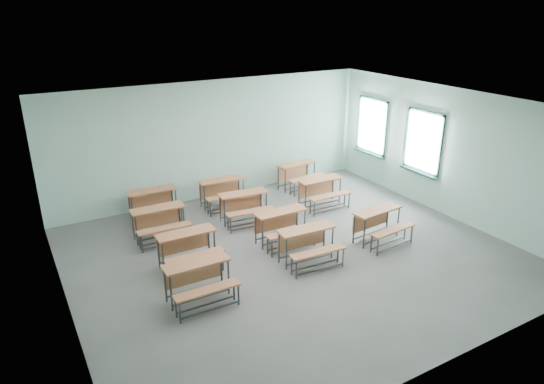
{
  "coord_description": "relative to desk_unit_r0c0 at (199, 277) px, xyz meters",
  "views": [
    {
      "loc": [
        -5.0,
        -7.78,
        5.06
      ],
      "look_at": [
        0.17,
        1.2,
        1.0
      ],
      "focal_mm": 32.0,
      "sensor_mm": 36.0,
      "label": 1
    }
  ],
  "objects": [
    {
      "name": "desk_unit_r0c0",
      "position": [
        0.0,
        0.0,
        0.0
      ],
      "size": [
        1.2,
        0.81,
        0.74
      ],
      "rotation": [
        0.0,
        0.0,
        -0.01
      ],
      "color": "#AA623D",
      "rests_on": "ground"
    },
    {
      "name": "desk_unit_r2c0",
      "position": [
        0.15,
        2.75,
        0.0
      ],
      "size": [
        1.21,
        0.83,
        0.74
      ],
      "rotation": [
        0.0,
        0.0,
        -0.03
      ],
      "color": "#AA623D",
      "rests_on": "ground"
    },
    {
      "name": "desk_unit_r3c1",
      "position": [
        2.2,
        3.76,
        0.0
      ],
      "size": [
        1.23,
        0.86,
        0.74
      ],
      "rotation": [
        0.0,
        0.0,
        -0.05
      ],
      "color": "#AA623D",
      "rests_on": "ground"
    },
    {
      "name": "desk_unit_r1c1",
      "position": [
        2.47,
        1.2,
        0.0
      ],
      "size": [
        1.19,
        0.8,
        0.74
      ],
      "rotation": [
        0.0,
        0.0,
        -0.0
      ],
      "color": "#AA623D",
      "rests_on": "ground"
    },
    {
      "name": "desk_unit_r3c2",
      "position": [
        4.66,
        3.93,
        0.0
      ],
      "size": [
        1.28,
        0.94,
        0.74
      ],
      "rotation": [
        0.0,
        0.0,
        0.12
      ],
      "color": "#AA623D",
      "rests_on": "ground"
    },
    {
      "name": "desk_unit_r2c2",
      "position": [
        4.46,
        2.49,
        0.0
      ],
      "size": [
        1.2,
        0.81,
        0.74
      ],
      "rotation": [
        0.0,
        0.0,
        -0.01
      ],
      "color": "#AA623D",
      "rests_on": "ground"
    },
    {
      "name": "desk_unit_r1c0",
      "position": [
        0.27,
        1.24,
        0.0
      ],
      "size": [
        1.2,
        0.82,
        0.74
      ],
      "rotation": [
        0.0,
        0.0,
        -0.02
      ],
      "color": "#AA623D",
      "rests_on": "ground"
    },
    {
      "name": "desk_unit_r0c2",
      "position": [
        4.41,
        0.19,
        0.0
      ],
      "size": [
        1.26,
        0.91,
        0.74
      ],
      "rotation": [
        0.0,
        0.0,
        0.1
      ],
      "color": "#AA623D",
      "rests_on": "ground"
    },
    {
      "name": "desk_unit_r0c1",
      "position": [
        2.47,
        0.18,
        0.0
      ],
      "size": [
        1.24,
        0.87,
        0.74
      ],
      "rotation": [
        0.0,
        0.0,
        -0.06
      ],
      "color": "#AA623D",
      "rests_on": "ground"
    },
    {
      "name": "room",
      "position": [
        2.47,
        0.67,
        1.1
      ],
      "size": [
        9.04,
        8.04,
        3.24
      ],
      "color": "slate",
      "rests_on": "ground"
    },
    {
      "name": "desk_unit_r3c0",
      "position": [
        0.38,
        3.93,
        0.0
      ],
      "size": [
        1.22,
        0.85,
        0.74
      ],
      "rotation": [
        0.0,
        0.0,
        -0.04
      ],
      "color": "#AA623D",
      "rests_on": "ground"
    },
    {
      "name": "desk_unit_r2c1",
      "position": [
        2.24,
        2.62,
        0.0
      ],
      "size": [
        1.26,
        0.91,
        0.74
      ],
      "rotation": [
        0.0,
        0.0,
        -0.09
      ],
      "color": "#AA623D",
      "rests_on": "ground"
    }
  ]
}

